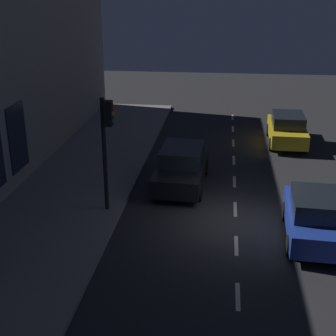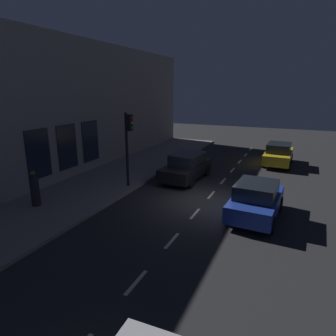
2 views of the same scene
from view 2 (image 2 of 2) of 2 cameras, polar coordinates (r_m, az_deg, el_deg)
name	(u,v)px [view 2 (image 2 of 2)]	position (r m, az deg, el deg)	size (l,w,h in m)	color
ground_plane	(206,201)	(14.60, 7.31, -6.45)	(60.00, 60.00, 0.00)	#28282B
sidewalk	(101,184)	(17.28, -12.95, -2.99)	(4.50, 32.00, 0.15)	gray
building_facade	(60,110)	(18.15, -20.31, 10.49)	(0.65, 32.00, 8.32)	gray
lane_centre_line	(211,195)	(15.50, 8.39, -5.17)	(0.12, 27.20, 0.01)	beige
traffic_light	(128,137)	(15.78, -7.74, 6.00)	(0.49, 0.32, 3.99)	black
parked_car_0	(278,154)	(22.55, 20.64, 2.55)	(1.91, 4.16, 1.58)	gold
parked_car_1	(186,167)	(17.72, 3.61, 0.26)	(2.06, 4.37, 1.58)	black
parked_car_3	(256,200)	(13.05, 16.74, -5.96)	(2.06, 3.91, 1.58)	#1E389E
pedestrian_0	(35,190)	(14.70, -24.43, -3.87)	(0.49, 0.49, 1.64)	#232328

